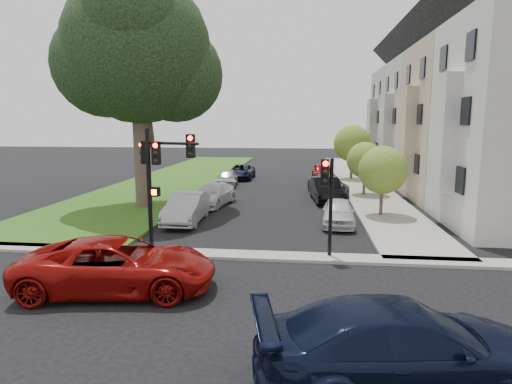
# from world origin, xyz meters

# --- Properties ---
(ground) EXTENTS (140.00, 140.00, 0.00)m
(ground) POSITION_xyz_m (0.00, 0.00, 0.00)
(ground) COLOR black
(ground) RESTS_ON ground
(grass_strip) EXTENTS (8.00, 44.00, 0.12)m
(grass_strip) POSITION_xyz_m (-9.00, 24.00, 0.06)
(grass_strip) COLOR #285110
(grass_strip) RESTS_ON ground
(sidewalk_right) EXTENTS (3.50, 44.00, 0.12)m
(sidewalk_right) POSITION_xyz_m (6.75, 24.00, 0.06)
(sidewalk_right) COLOR #A99F87
(sidewalk_right) RESTS_ON ground
(sidewalk_cross) EXTENTS (60.00, 1.00, 0.12)m
(sidewalk_cross) POSITION_xyz_m (0.00, 2.00, 0.06)
(sidewalk_cross) COLOR #A99F87
(sidewalk_cross) RESTS_ON ground
(house_b) EXTENTS (7.70, 7.55, 15.97)m
(house_b) POSITION_xyz_m (12.45, 15.50, 6.93)
(house_b) COLOR tan
(house_b) RESTS_ON ground
(house_c) EXTENTS (7.70, 7.55, 15.97)m
(house_c) POSITION_xyz_m (12.45, 23.00, 6.93)
(house_c) COLOR #AAAAAA
(house_c) RESTS_ON ground
(house_d) EXTENTS (7.70, 7.55, 15.97)m
(house_d) POSITION_xyz_m (12.45, 30.50, 6.93)
(house_d) COLOR gray
(house_d) RESTS_ON ground
(eucalyptus) EXTENTS (9.33, 8.47, 13.22)m
(eucalyptus) POSITION_xyz_m (-7.42, 10.72, 9.03)
(eucalyptus) COLOR #30211A
(eucalyptus) RESTS_ON ground
(small_tree_a) EXTENTS (2.55, 2.55, 3.82)m
(small_tree_a) POSITION_xyz_m (6.20, 9.57, 2.54)
(small_tree_a) COLOR #30211A
(small_tree_a) RESTS_ON ground
(small_tree_b) EXTENTS (2.47, 2.47, 3.70)m
(small_tree_b) POSITION_xyz_m (6.20, 16.31, 2.46)
(small_tree_b) COLOR #30211A
(small_tree_b) RESTS_ON ground
(small_tree_c) EXTENTS (3.20, 3.20, 4.80)m
(small_tree_c) POSITION_xyz_m (6.20, 24.59, 3.19)
(small_tree_c) COLOR #30211A
(small_tree_c) RESTS_ON ground
(traffic_signal_main) EXTENTS (2.35, 0.65, 4.80)m
(traffic_signal_main) POSITION_xyz_m (-3.42, 2.23, 3.31)
(traffic_signal_main) COLOR black
(traffic_signal_main) RESTS_ON ground
(traffic_signal_secondary) EXTENTS (0.48, 0.39, 3.74)m
(traffic_signal_secondary) POSITION_xyz_m (2.95, 2.19, 2.61)
(traffic_signal_secondary) COLOR black
(traffic_signal_secondary) RESTS_ON ground
(car_cross_near) EXTENTS (6.10, 3.43, 1.61)m
(car_cross_near) POSITION_xyz_m (-3.40, -1.67, 0.80)
(car_cross_near) COLOR maroon
(car_cross_near) RESTS_ON ground
(car_cross_far) EXTENTS (6.12, 3.46, 1.67)m
(car_cross_far) POSITION_xyz_m (4.04, -5.61, 0.84)
(car_cross_far) COLOR black
(car_cross_far) RESTS_ON ground
(car_parked_0) EXTENTS (1.74, 3.90, 1.30)m
(car_parked_0) POSITION_xyz_m (3.80, 7.51, 0.65)
(car_parked_0) COLOR silver
(car_parked_0) RESTS_ON ground
(car_parked_1) EXTENTS (2.11, 4.76, 1.52)m
(car_parked_1) POSITION_xyz_m (3.49, 13.94, 0.76)
(car_parked_1) COLOR black
(car_parked_1) RESTS_ON ground
(car_parked_2) EXTENTS (2.86, 5.24, 1.39)m
(car_parked_2) POSITION_xyz_m (3.74, 16.54, 0.70)
(car_parked_2) COLOR #3F4247
(car_parked_2) RESTS_ON ground
(car_parked_3) EXTENTS (1.89, 4.18, 1.39)m
(car_parked_3) POSITION_xyz_m (3.70, 25.12, 0.70)
(car_parked_3) COLOR maroon
(car_parked_3) RESTS_ON ground
(car_parked_5) EXTENTS (1.72, 4.57, 1.49)m
(car_parked_5) POSITION_xyz_m (-3.79, 7.24, 0.75)
(car_parked_5) COLOR #999BA0
(car_parked_5) RESTS_ON ground
(car_parked_6) EXTENTS (2.55, 4.80, 1.32)m
(car_parked_6) POSITION_xyz_m (-3.44, 11.81, 0.66)
(car_parked_6) COLOR silver
(car_parked_6) RESTS_ON ground
(car_parked_7) EXTENTS (1.85, 3.94, 1.30)m
(car_parked_7) POSITION_xyz_m (-3.98, 19.69, 0.65)
(car_parked_7) COLOR #999BA0
(car_parked_7) RESTS_ON ground
(car_parked_8) EXTENTS (2.21, 4.67, 1.29)m
(car_parked_8) POSITION_xyz_m (-3.54, 24.16, 0.64)
(car_parked_8) COLOR black
(car_parked_8) RESTS_ON ground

